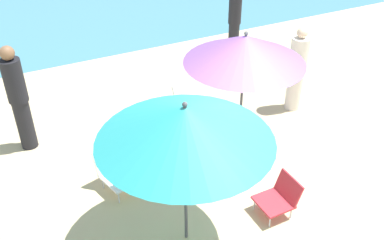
% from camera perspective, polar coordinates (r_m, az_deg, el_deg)
% --- Properties ---
extents(ground_plane, '(40.00, 40.00, 0.00)m').
position_cam_1_polar(ground_plane, '(6.38, 10.67, -10.50)').
color(ground_plane, '#D3BC8C').
extents(umbrella_purple, '(1.79, 1.79, 2.01)m').
position_cam_1_polar(umbrella_purple, '(6.41, 6.87, 9.08)').
color(umbrella_purple, '#4C4C51').
rests_on(umbrella_purple, ground_plane).
extents(umbrella_teal, '(1.99, 1.99, 2.02)m').
position_cam_1_polar(umbrella_teal, '(4.69, -0.88, -0.56)').
color(umbrella_teal, '#4C4C51').
rests_on(umbrella_teal, ground_plane).
extents(beach_chair_b, '(0.61, 0.70, 0.59)m').
position_cam_1_polar(beach_chair_b, '(6.43, -9.76, -6.36)').
color(beach_chair_b, white).
rests_on(beach_chair_b, ground_plane).
extents(beach_chair_e, '(0.52, 0.46, 0.53)m').
position_cam_1_polar(beach_chair_e, '(6.08, 11.27, -9.66)').
color(beach_chair_e, red).
rests_on(beach_chair_e, ground_plane).
extents(beach_chair_f, '(0.73, 0.76, 0.57)m').
position_cam_1_polar(beach_chair_f, '(7.99, -0.14, 2.91)').
color(beach_chair_f, white).
rests_on(beach_chair_f, ground_plane).
extents(person_a, '(0.27, 0.27, 1.73)m').
position_cam_1_polar(person_a, '(9.71, 5.50, 12.40)').
color(person_a, black).
rests_on(person_a, ground_plane).
extents(person_b, '(0.32, 0.32, 1.57)m').
position_cam_1_polar(person_b, '(8.10, 13.41, 6.34)').
color(person_b, silver).
rests_on(person_b, ground_plane).
extents(person_c, '(0.30, 0.30, 1.78)m').
position_cam_1_polar(person_c, '(7.28, -21.52, 2.61)').
color(person_c, black).
rests_on(person_c, ground_plane).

